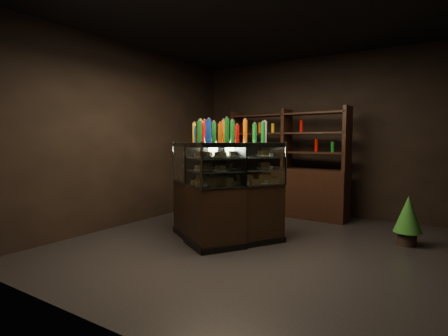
{
  "coord_description": "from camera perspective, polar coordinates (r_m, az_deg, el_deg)",
  "views": [
    {
      "loc": [
        2.05,
        -4.14,
        1.41
      ],
      "look_at": [
        -0.45,
        -0.25,
        1.05
      ],
      "focal_mm": 28.0,
      "sensor_mm": 36.0,
      "label": 1
    }
  ],
  "objects": [
    {
      "name": "ground",
      "position": [
        4.83,
        6.27,
        -12.53
      ],
      "size": [
        5.0,
        5.0,
        0.0
      ],
      "primitive_type": "plane",
      "color": "black",
      "rests_on": "ground"
    },
    {
      "name": "room_shell",
      "position": [
        4.65,
        6.47,
        10.99
      ],
      "size": [
        5.02,
        5.02,
        3.01
      ],
      "color": "black",
      "rests_on": "ground"
    },
    {
      "name": "display_case",
      "position": [
        4.92,
        -0.55,
        -6.58
      ],
      "size": [
        1.72,
        1.43,
        1.4
      ],
      "rotation": [
        0.0,
        0.0,
        0.23
      ],
      "color": "black",
      "rests_on": "ground"
    },
    {
      "name": "food_display",
      "position": [
        4.83,
        -0.58,
        -0.2
      ],
      "size": [
        1.34,
        1.09,
        0.43
      ],
      "color": "gold",
      "rests_on": "display_case"
    },
    {
      "name": "bottles_top",
      "position": [
        4.83,
        -0.55,
        5.86
      ],
      "size": [
        1.17,
        0.95,
        0.3
      ],
      "color": "#B20C0A",
      "rests_on": "display_case"
    },
    {
      "name": "potted_conifer",
      "position": [
        5.34,
        27.85,
        -6.55
      ],
      "size": [
        0.36,
        0.36,
        0.77
      ],
      "rotation": [
        0.0,
        0.0,
        -0.22
      ],
      "color": "black",
      "rests_on": "ground"
    },
    {
      "name": "back_shelving",
      "position": [
        6.75,
        10.08,
        -2.43
      ],
      "size": [
        2.34,
        0.56,
        2.0
      ],
      "rotation": [
        0.0,
        0.0,
        -0.06
      ],
      "color": "black",
      "rests_on": "ground"
    }
  ]
}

